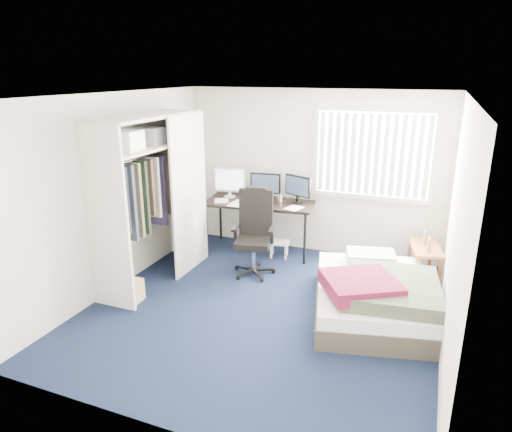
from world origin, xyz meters
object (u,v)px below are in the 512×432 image
at_px(desk, 260,200).
at_px(nightstand, 425,250).
at_px(office_chair, 254,241).
at_px(bed, 376,295).

distance_m(desk, nightstand, 2.50).
distance_m(office_chair, bed, 1.88).
xyz_separation_m(desk, office_chair, (0.22, -0.79, -0.37)).
distance_m(desk, bed, 2.49).
relative_size(desk, bed, 0.85).
bearing_deg(desk, office_chair, -74.52).
bearing_deg(desk, nightstand, -4.94).
xyz_separation_m(desk, nightstand, (2.46, -0.21, -0.40)).
height_order(office_chair, nightstand, office_chair).
height_order(office_chair, bed, office_chair).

